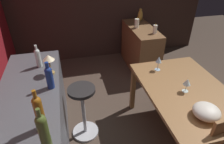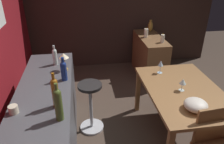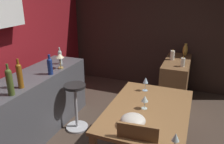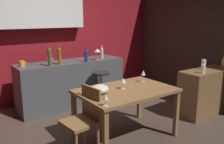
% 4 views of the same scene
% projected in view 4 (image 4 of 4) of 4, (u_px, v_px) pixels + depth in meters
% --- Properties ---
extents(ground_plane, '(9.00, 9.00, 0.00)m').
position_uv_depth(ground_plane, '(112.00, 132.00, 3.71)').
color(ground_plane, '#47382D').
extents(wall_kitchen_back, '(5.20, 0.33, 2.60)m').
position_uv_depth(wall_kitchen_back, '(52.00, 33.00, 5.00)').
color(wall_kitchen_back, maroon).
rests_on(wall_kitchen_back, ground_plane).
extents(wall_side_right, '(0.10, 4.40, 2.60)m').
position_uv_depth(wall_side_right, '(201.00, 38.00, 5.09)').
color(wall_side_right, '#33231E').
rests_on(wall_side_right, ground_plane).
extents(dining_table, '(1.36, 0.91, 0.74)m').
position_uv_depth(dining_table, '(126.00, 95.00, 3.42)').
color(dining_table, olive).
rests_on(dining_table, ground_plane).
extents(kitchen_counter, '(2.10, 0.60, 0.90)m').
position_uv_depth(kitchen_counter, '(72.00, 83.00, 4.77)').
color(kitchen_counter, '#4C4C51').
rests_on(kitchen_counter, ground_plane).
extents(sideboard_cabinet, '(1.10, 0.44, 0.82)m').
position_uv_depth(sideboard_cabinet, '(206.00, 92.00, 4.38)').
color(sideboard_cabinet, brown).
rests_on(sideboard_cabinet, ground_plane).
extents(chair_near_window, '(0.44, 0.44, 0.89)m').
position_uv_depth(chair_near_window, '(84.00, 118.00, 3.02)').
color(chair_near_window, olive).
rests_on(chair_near_window, ground_plane).
extents(bar_stool, '(0.34, 0.34, 0.73)m').
position_uv_depth(bar_stool, '(101.00, 89.00, 4.57)').
color(bar_stool, '#262323').
rests_on(bar_stool, ground_plane).
extents(wine_glass_left, '(0.07, 0.07, 0.15)m').
position_uv_depth(wine_glass_left, '(105.00, 97.00, 2.75)').
color(wine_glass_left, silver).
rests_on(wine_glass_left, dining_table).
extents(wine_glass_right, '(0.07, 0.07, 0.19)m').
position_uv_depth(wine_glass_right, '(143.00, 73.00, 3.75)').
color(wine_glass_right, silver).
rests_on(wine_glass_right, dining_table).
extents(wine_glass_center, '(0.08, 0.08, 0.16)m').
position_uv_depth(wine_glass_center, '(123.00, 81.00, 3.40)').
color(wine_glass_center, silver).
rests_on(wine_glass_center, dining_table).
extents(fruit_bowl, '(0.25, 0.25, 0.12)m').
position_uv_depth(fruit_bowl, '(100.00, 89.00, 3.21)').
color(fruit_bowl, beige).
rests_on(fruit_bowl, dining_table).
extents(wine_bottle_clear, '(0.06, 0.06, 0.27)m').
position_uv_depth(wine_bottle_clear, '(102.00, 52.00, 4.95)').
color(wine_bottle_clear, silver).
rests_on(wine_bottle_clear, kitchen_counter).
extents(wine_bottle_amber, '(0.07, 0.07, 0.37)m').
position_uv_depth(wine_bottle_amber, '(59.00, 55.00, 4.32)').
color(wine_bottle_amber, '#8C5114').
rests_on(wine_bottle_amber, kitchen_counter).
extents(wine_bottle_olive, '(0.07, 0.07, 0.37)m').
position_uv_depth(wine_bottle_olive, '(50.00, 56.00, 4.18)').
color(wine_bottle_olive, '#475623').
rests_on(wine_bottle_olive, kitchen_counter).
extents(wine_bottle_cobalt, '(0.07, 0.07, 0.29)m').
position_uv_depth(wine_bottle_cobalt, '(86.00, 55.00, 4.59)').
color(wine_bottle_cobalt, navy).
rests_on(wine_bottle_cobalt, kitchen_counter).
extents(cup_cream, '(0.12, 0.09, 0.08)m').
position_uv_depth(cup_cream, '(49.00, 59.00, 4.64)').
color(cup_cream, beige).
rests_on(cup_cream, kitchen_counter).
extents(cup_mustard, '(0.13, 0.09, 0.10)m').
position_uv_depth(cup_mustard, '(22.00, 64.00, 4.16)').
color(cup_mustard, gold).
rests_on(cup_mustard, kitchen_counter).
extents(counter_lamp, '(0.12, 0.12, 0.23)m').
position_uv_depth(counter_lamp, '(97.00, 52.00, 4.73)').
color(counter_lamp, '#A58447').
rests_on(counter_lamp, kitchen_counter).
extents(pillar_candle_tall, '(0.07, 0.07, 0.17)m').
position_uv_depth(pillar_candle_tall, '(203.00, 69.00, 4.00)').
color(pillar_candle_tall, white).
rests_on(pillar_candle_tall, sideboard_cabinet).
extents(pillar_candle_short, '(0.08, 0.08, 0.19)m').
position_uv_depth(pillar_candle_short, '(204.00, 64.00, 4.36)').
color(pillar_candle_short, white).
rests_on(pillar_candle_short, sideboard_cabinet).
extents(vase_brass, '(0.10, 0.10, 0.24)m').
position_uv_depth(vase_brass, '(224.00, 62.00, 4.39)').
color(vase_brass, '#B78C38').
rests_on(vase_brass, sideboard_cabinet).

